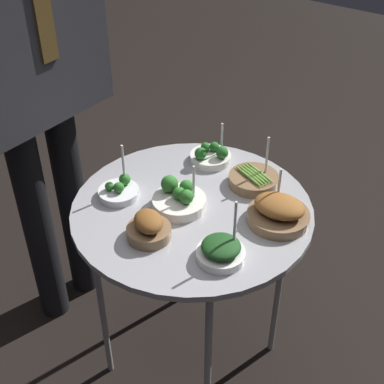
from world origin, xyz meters
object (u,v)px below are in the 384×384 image
bowl_asparagus_center (254,179)px  waiter_figure (22,40)px  serving_cart (192,220)px  bowl_broccoli_far_rim (119,190)px  bowl_roast_mid_left (279,212)px  bowl_spinach_near_rim (221,251)px  bowl_broccoli_front_center (179,198)px  bowl_broccoli_back_right (211,156)px  bowl_roast_back_left (149,228)px

bowl_asparagus_center → waiter_figure: waiter_figure is taller
serving_cart → bowl_asparagus_center: size_ratio=4.60×
bowl_broccoli_far_rim → bowl_roast_mid_left: bearing=-68.2°
bowl_spinach_near_rim → waiter_figure: waiter_figure is taller
bowl_broccoli_front_center → bowl_asparagus_center: bowl_asparagus_center is taller
bowl_broccoli_back_right → bowl_roast_mid_left: bowl_roast_mid_left is taller
bowl_spinach_near_rim → bowl_roast_mid_left: bowl_spinach_near_rim is taller
bowl_asparagus_center → bowl_roast_back_left: bearing=164.9°
serving_cart → waiter_figure: size_ratio=0.41×
bowl_broccoli_front_center → bowl_roast_mid_left: (0.10, -0.25, 0.00)m
bowl_broccoli_far_rim → bowl_asparagus_center: bearing=-45.6°
bowl_broccoli_back_right → bowl_spinach_near_rim: (-0.34, -0.27, 0.00)m
bowl_broccoli_back_right → bowl_broccoli_front_center: bearing=-166.3°
bowl_broccoli_front_center → bowl_broccoli_back_right: bowl_broccoli_front_center is taller
bowl_broccoli_far_rim → bowl_broccoli_back_right: bowl_broccoli_far_rim is taller
bowl_roast_back_left → bowl_asparagus_center: bearing=-15.1°
bowl_asparagus_center → bowl_broccoli_far_rim: bearing=134.4°
bowl_broccoli_front_center → waiter_figure: size_ratio=0.09×
waiter_figure → bowl_roast_mid_left: bearing=-80.6°
bowl_broccoli_far_rim → waiter_figure: waiter_figure is taller
bowl_broccoli_far_rim → bowl_roast_back_left: size_ratio=1.28×
bowl_roast_mid_left → waiter_figure: size_ratio=0.10×
serving_cart → bowl_spinach_near_rim: 0.23m
serving_cart → bowl_asparagus_center: bearing=-23.4°
serving_cart → waiter_figure: waiter_figure is taller
bowl_broccoli_far_rim → bowl_asparagus_center: (0.27, -0.28, -0.00)m
serving_cart → bowl_roast_mid_left: bowl_roast_mid_left is taller
bowl_roast_mid_left → serving_cart: bearing=111.0°
bowl_spinach_near_rim → waiter_figure: (0.08, 0.74, 0.34)m
bowl_roast_back_left → bowl_spinach_near_rim: bearing=-77.3°
bowl_asparagus_center → waiter_figure: size_ratio=0.09×
bowl_spinach_near_rim → bowl_roast_back_left: bearing=102.7°
serving_cart → bowl_broccoli_back_right: bearing=22.0°
bowl_spinach_near_rim → bowl_roast_mid_left: bearing=-11.6°
bowl_roast_back_left → waiter_figure: (0.12, 0.55, 0.33)m
serving_cart → waiter_figure: (-0.05, 0.56, 0.41)m
bowl_broccoli_far_rim → waiter_figure: 0.51m
bowl_broccoli_back_right → waiter_figure: waiter_figure is taller
bowl_broccoli_front_center → bowl_broccoli_back_right: (0.24, 0.06, -0.00)m
bowl_broccoli_far_rim → bowl_roast_mid_left: bowl_broccoli_far_rim is taller
serving_cart → waiter_figure: 0.70m
bowl_roast_mid_left → waiter_figure: 0.86m
bowl_spinach_near_rim → serving_cart: bearing=55.3°
bowl_spinach_near_rim → bowl_broccoli_back_right: bearing=38.0°
bowl_roast_back_left → bowl_spinach_near_rim: size_ratio=0.72×
serving_cart → bowl_roast_mid_left: (0.09, -0.22, 0.08)m
bowl_broccoli_far_rim → bowl_spinach_near_rim: (-0.04, -0.38, 0.01)m
bowl_broccoli_front_center → waiter_figure: 0.63m
bowl_roast_mid_left → bowl_asparagus_center: bearing=52.7°
bowl_broccoli_far_rim → bowl_roast_mid_left: (0.17, -0.42, 0.01)m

